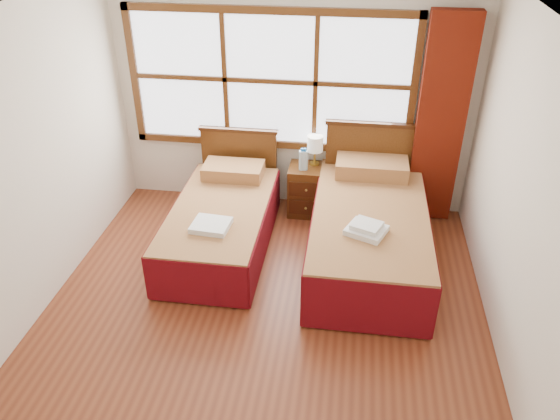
# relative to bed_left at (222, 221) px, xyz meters

# --- Properties ---
(floor) EXTENTS (4.50, 4.50, 0.00)m
(floor) POSITION_rel_bed_left_xyz_m (0.61, -1.20, -0.29)
(floor) COLOR brown
(floor) RESTS_ON ground
(ceiling) EXTENTS (4.50, 4.50, 0.00)m
(ceiling) POSITION_rel_bed_left_xyz_m (0.61, -1.20, 2.31)
(ceiling) COLOR white
(ceiling) RESTS_ON wall_back
(wall_back) EXTENTS (4.00, 0.00, 4.00)m
(wall_back) POSITION_rel_bed_left_xyz_m (0.61, 1.05, 1.01)
(wall_back) COLOR silver
(wall_back) RESTS_ON floor
(wall_left) EXTENTS (0.00, 4.50, 4.50)m
(wall_left) POSITION_rel_bed_left_xyz_m (-1.39, -1.20, 1.01)
(wall_left) COLOR silver
(wall_left) RESTS_ON floor
(wall_right) EXTENTS (0.00, 4.50, 4.50)m
(wall_right) POSITION_rel_bed_left_xyz_m (2.61, -1.20, 1.01)
(wall_right) COLOR silver
(wall_right) RESTS_ON floor
(window) EXTENTS (3.16, 0.06, 1.56)m
(window) POSITION_rel_bed_left_xyz_m (0.36, 1.01, 1.21)
(window) COLOR white
(window) RESTS_ON wall_back
(curtain) EXTENTS (0.50, 0.16, 2.30)m
(curtain) POSITION_rel_bed_left_xyz_m (2.21, 0.91, 0.88)
(curtain) COLOR #65170A
(curtain) RESTS_ON wall_back
(bed_left) EXTENTS (0.98, 2.00, 0.95)m
(bed_left) POSITION_rel_bed_left_xyz_m (0.00, 0.00, 0.00)
(bed_left) COLOR #3B1D0C
(bed_left) RESTS_ON floor
(bed_right) EXTENTS (1.14, 2.21, 1.11)m
(bed_right) POSITION_rel_bed_left_xyz_m (1.53, -0.00, 0.05)
(bed_right) COLOR #3B1D0C
(bed_right) RESTS_ON floor
(nightstand) EXTENTS (0.44, 0.44, 0.59)m
(nightstand) POSITION_rel_bed_left_xyz_m (0.83, 0.80, 0.00)
(nightstand) COLOR #522D12
(nightstand) RESTS_ON floor
(towels_left) EXTENTS (0.38, 0.34, 0.06)m
(towels_left) POSITION_rel_bed_left_xyz_m (0.01, -0.46, 0.24)
(towels_left) COLOR white
(towels_left) RESTS_ON bed_left
(towels_right) EXTENTS (0.43, 0.40, 0.10)m
(towels_right) POSITION_rel_bed_left_xyz_m (1.49, -0.47, 0.35)
(towels_right) COLOR white
(towels_right) RESTS_ON bed_right
(lamp) EXTENTS (0.18, 0.18, 0.35)m
(lamp) POSITION_rel_bed_left_xyz_m (0.89, 0.89, 0.54)
(lamp) COLOR gold
(lamp) RESTS_ON nightstand
(bottle_near) EXTENTS (0.07, 0.07, 0.26)m
(bottle_near) POSITION_rel_bed_left_xyz_m (0.76, 0.74, 0.41)
(bottle_near) COLOR #A5C5D5
(bottle_near) RESTS_ON nightstand
(bottle_far) EXTENTS (0.07, 0.07, 0.26)m
(bottle_far) POSITION_rel_bed_left_xyz_m (0.79, 0.74, 0.41)
(bottle_far) COLOR #A5C5D5
(bottle_far) RESTS_ON nightstand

